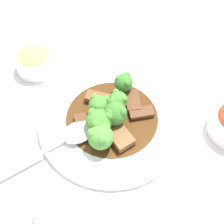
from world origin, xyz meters
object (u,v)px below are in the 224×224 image
Objects in this scene: broccoli_floret_1 at (124,82)px; side_bowl_appetizer at (35,60)px; main_plate at (112,119)px; broccoli_floret_2 at (118,100)px; beef_strip_1 at (141,113)px; broccoli_floret_0 at (99,121)px; broccoli_floret_5 at (115,113)px; beef_strip_0 at (102,99)px; broccoli_floret_4 at (101,137)px; beef_strip_3 at (118,135)px; sauce_dish at (54,210)px; beef_strip_4 at (85,124)px; broccoli_floret_3 at (100,104)px; serving_spoon at (71,136)px; beef_strip_2 at (133,101)px.

broccoli_floret_1 reaches higher than side_bowl_appetizer.
broccoli_floret_2 reaches higher than main_plate.
broccoli_floret_0 reaches higher than beef_strip_1.
broccoli_floret_5 is at bearing 32.37° from main_plate.
broccoli_floret_4 reaches higher than beef_strip_0.
beef_strip_3 reaches higher than sauce_dish.
broccoli_floret_0 is (0.07, 0.01, 0.02)m from beef_strip_0.
broccoli_floret_5 is at bearing 161.39° from sauce_dish.
broccoli_floret_5 is at bearing 109.65° from beef_strip_4.
sauce_dish is (0.23, -0.11, -0.02)m from beef_strip_1.
broccoli_floret_5 is at bearing 37.88° from beef_strip_0.
broccoli_floret_3 reaches higher than serving_spoon.
serving_spoon is at bearing -29.27° from broccoli_floret_3.
broccoli_floret_3 reaches higher than beef_strip_2.
beef_strip_4 is at bearing 177.23° from sauce_dish.
broccoli_floret_2 reaches higher than beef_strip_4.
side_bowl_appetizer reaches higher than serving_spoon.
main_plate is 0.08m from broccoli_floret_4.
beef_strip_0 is at bearing -80.36° from beef_strip_2.
main_plate is 0.06m from beef_strip_4.
serving_spoon is (0.03, -0.02, 0.00)m from beef_strip_4.
broccoli_floret_4 is (0.10, 0.02, 0.02)m from beef_strip_0.
broccoli_floret_4 is at bearing 49.39° from beef_strip_4.
beef_strip_0 is 0.06m from beef_strip_2.
sauce_dish is at bearing -15.16° from main_plate.
broccoli_floret_5 reaches higher than beef_strip_0.
beef_strip_2 is (-0.05, 0.03, 0.01)m from main_plate.
broccoli_floret_5 is 0.28× the size of serving_spoon.
broccoli_floret_4 reaches higher than main_plate.
main_plate is at bearing 175.57° from broccoli_floret_4.
main_plate is 0.06m from beef_strip_1.
broccoli_floret_1 reaches higher than beef_strip_2.
side_bowl_appetizer is (-0.06, -0.24, 0.00)m from beef_strip_2.
beef_strip_1 is 0.28m from side_bowl_appetizer.
beef_strip_4 is 0.06m from broccoli_floret_4.
beef_strip_0 is at bearing -46.98° from broccoli_floret_1.
beef_strip_2 is 1.09× the size of broccoli_floret_5.
beef_strip_2 is 0.25m from side_bowl_appetizer.
beef_strip_0 is 0.07m from broccoli_floret_5.
beef_strip_1 is at bearing 40.89° from beef_strip_2.
serving_spoon is (0.03, -0.05, -0.02)m from broccoli_floret_0.
broccoli_floret_4 is at bearing -14.24° from broccoli_floret_5.
beef_strip_0 is 1.20× the size of beef_strip_4.
broccoli_floret_0 is at bearing -52.24° from beef_strip_1.
beef_strip_2 reaches higher than beef_strip_1.
beef_strip_3 is 0.12m from broccoli_floret_1.
side_bowl_appetizer is at bearing -120.09° from broccoli_floret_3.
beef_strip_1 is 0.15m from serving_spoon.
broccoli_floret_5 is 0.61× the size of side_bowl_appetizer.
broccoli_floret_4 is at bearing 48.49° from side_bowl_appetizer.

